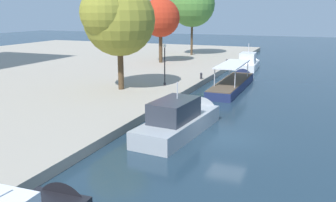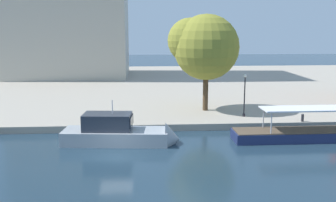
{
  "view_description": "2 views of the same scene",
  "coord_description": "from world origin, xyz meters",
  "px_view_note": "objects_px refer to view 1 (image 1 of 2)",
  "views": [
    {
      "loc": [
        -23.79,
        -5.36,
        8.46
      ],
      "look_at": [
        1.54,
        4.99,
        1.82
      ],
      "focal_mm": 39.93,
      "sensor_mm": 36.0,
      "label": 1
    },
    {
      "loc": [
        2.12,
        -28.49,
        9.73
      ],
      "look_at": [
        4.39,
        6.04,
        3.1
      ],
      "focal_mm": 41.53,
      "sensor_mm": 36.0,
      "label": 2
    }
  ],
  "objects_px": {
    "motor_yacht_4": "(249,64)",
    "tree_1": "(159,17)",
    "lamp_post": "(165,63)",
    "tour_boat_3": "(234,84)",
    "tree_0": "(116,20)",
    "mooring_bollard_2": "(227,62)",
    "tree_2": "(192,5)",
    "mooring_bollard_0": "(201,76)",
    "motor_yacht_2": "(182,121)"
  },
  "relations": [
    {
      "from": "motor_yacht_4",
      "to": "mooring_bollard_0",
      "type": "bearing_deg",
      "value": 166.42
    },
    {
      "from": "motor_yacht_4",
      "to": "tree_2",
      "type": "xyz_separation_m",
      "value": [
        8.09,
        11.89,
        8.76
      ]
    },
    {
      "from": "motor_yacht_2",
      "to": "tree_2",
      "type": "distance_m",
      "value": 42.96
    },
    {
      "from": "motor_yacht_2",
      "to": "tour_boat_3",
      "type": "height_order",
      "value": "motor_yacht_2"
    },
    {
      "from": "motor_yacht_4",
      "to": "mooring_bollard_2",
      "type": "xyz_separation_m",
      "value": [
        -1.75,
        2.93,
        0.43
      ]
    },
    {
      "from": "tour_boat_3",
      "to": "mooring_bollard_2",
      "type": "xyz_separation_m",
      "value": [
        13.23,
        4.01,
        0.73
      ]
    },
    {
      "from": "tree_1",
      "to": "tree_2",
      "type": "distance_m",
      "value": 11.56
    },
    {
      "from": "tree_2",
      "to": "tree_0",
      "type": "bearing_deg",
      "value": -174.45
    },
    {
      "from": "tree_0",
      "to": "mooring_bollard_2",
      "type": "bearing_deg",
      "value": -14.87
    },
    {
      "from": "motor_yacht_2",
      "to": "tree_0",
      "type": "height_order",
      "value": "tree_0"
    },
    {
      "from": "tour_boat_3",
      "to": "mooring_bollard_0",
      "type": "xyz_separation_m",
      "value": [
        0.3,
        3.94,
        0.71
      ]
    },
    {
      "from": "motor_yacht_2",
      "to": "lamp_post",
      "type": "relative_size",
      "value": 2.29
    },
    {
      "from": "mooring_bollard_2",
      "to": "mooring_bollard_0",
      "type": "bearing_deg",
      "value": -179.67
    },
    {
      "from": "motor_yacht_2",
      "to": "mooring_bollard_2",
      "type": "xyz_separation_m",
      "value": [
        30.19,
        4.02,
        0.32
      ]
    },
    {
      "from": "mooring_bollard_2",
      "to": "tree_1",
      "type": "xyz_separation_m",
      "value": [
        -1.48,
        10.31,
        6.39
      ]
    },
    {
      "from": "motor_yacht_2",
      "to": "tree_1",
      "type": "distance_m",
      "value": 32.78
    },
    {
      "from": "tree_0",
      "to": "tree_2",
      "type": "distance_m",
      "value": 32.12
    },
    {
      "from": "motor_yacht_2",
      "to": "mooring_bollard_0",
      "type": "xyz_separation_m",
      "value": [
        17.25,
        3.94,
        0.29
      ]
    },
    {
      "from": "mooring_bollard_2",
      "to": "lamp_post",
      "type": "bearing_deg",
      "value": 172.46
    },
    {
      "from": "motor_yacht_4",
      "to": "lamp_post",
      "type": "bearing_deg",
      "value": 162.4
    },
    {
      "from": "mooring_bollard_0",
      "to": "tree_1",
      "type": "distance_m",
      "value": 16.74
    },
    {
      "from": "tree_0",
      "to": "tree_1",
      "type": "relative_size",
      "value": 1.08
    },
    {
      "from": "mooring_bollard_0",
      "to": "tree_0",
      "type": "distance_m",
      "value": 12.72
    },
    {
      "from": "tour_boat_3",
      "to": "lamp_post",
      "type": "height_order",
      "value": "lamp_post"
    },
    {
      "from": "motor_yacht_4",
      "to": "tree_0",
      "type": "height_order",
      "value": "tree_0"
    },
    {
      "from": "tour_boat_3",
      "to": "tree_1",
      "type": "bearing_deg",
      "value": 50.23
    },
    {
      "from": "mooring_bollard_2",
      "to": "motor_yacht_2",
      "type": "bearing_deg",
      "value": -172.42
    },
    {
      "from": "motor_yacht_2",
      "to": "tree_1",
      "type": "height_order",
      "value": "tree_1"
    },
    {
      "from": "tree_0",
      "to": "tree_1",
      "type": "height_order",
      "value": "tree_0"
    },
    {
      "from": "lamp_post",
      "to": "tour_boat_3",
      "type": "bearing_deg",
      "value": -52.81
    },
    {
      "from": "lamp_post",
      "to": "mooring_bollard_0",
      "type": "bearing_deg",
      "value": -25.58
    },
    {
      "from": "motor_yacht_4",
      "to": "tree_1",
      "type": "bearing_deg",
      "value": 101.12
    },
    {
      "from": "lamp_post",
      "to": "tree_0",
      "type": "xyz_separation_m",
      "value": [
        -3.99,
        3.47,
        4.55
      ]
    },
    {
      "from": "mooring_bollard_2",
      "to": "tree_1",
      "type": "distance_m",
      "value": 12.22
    },
    {
      "from": "mooring_bollard_2",
      "to": "motor_yacht_4",
      "type": "bearing_deg",
      "value": -59.1
    },
    {
      "from": "mooring_bollard_0",
      "to": "lamp_post",
      "type": "relative_size",
      "value": 0.18
    },
    {
      "from": "tour_boat_3",
      "to": "tree_2",
      "type": "height_order",
      "value": "tree_2"
    },
    {
      "from": "tree_0",
      "to": "tree_1",
      "type": "xyz_separation_m",
      "value": [
        20.6,
        4.45,
        -0.14
      ]
    },
    {
      "from": "mooring_bollard_2",
      "to": "tree_2",
      "type": "xyz_separation_m",
      "value": [
        9.84,
        8.96,
        8.33
      ]
    },
    {
      "from": "motor_yacht_4",
      "to": "tree_1",
      "type": "distance_m",
      "value": 15.24
    },
    {
      "from": "motor_yacht_2",
      "to": "tree_0",
      "type": "xyz_separation_m",
      "value": [
        8.11,
        9.88,
        6.85
      ]
    },
    {
      "from": "mooring_bollard_2",
      "to": "tree_0",
      "type": "relative_size",
      "value": 0.08
    },
    {
      "from": "tree_1",
      "to": "tree_2",
      "type": "height_order",
      "value": "tree_2"
    },
    {
      "from": "motor_yacht_4",
      "to": "tour_boat_3",
      "type": "bearing_deg",
      "value": -178.45
    },
    {
      "from": "motor_yacht_2",
      "to": "tour_boat_3",
      "type": "relative_size",
      "value": 0.72
    },
    {
      "from": "tour_boat_3",
      "to": "tree_2",
      "type": "distance_m",
      "value": 27.98
    },
    {
      "from": "motor_yacht_4",
      "to": "tree_2",
      "type": "distance_m",
      "value": 16.84
    },
    {
      "from": "mooring_bollard_0",
      "to": "tree_2",
      "type": "xyz_separation_m",
      "value": [
        22.78,
        9.04,
        8.35
      ]
    },
    {
      "from": "motor_yacht_4",
      "to": "mooring_bollard_0",
      "type": "xyz_separation_m",
      "value": [
        -14.68,
        2.85,
        0.41
      ]
    },
    {
      "from": "tour_boat_3",
      "to": "mooring_bollard_0",
      "type": "bearing_deg",
      "value": 85.31
    }
  ]
}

